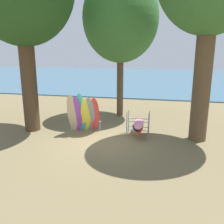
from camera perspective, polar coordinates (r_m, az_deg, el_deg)
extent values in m
plane|color=brown|center=(11.87, -2.48, -6.97)|extent=(80.00, 80.00, 0.00)
cube|color=#38607A|center=(39.75, 8.13, 8.04)|extent=(80.00, 36.00, 0.10)
cylinder|color=#4C3823|center=(13.69, -19.00, 7.74)|extent=(0.81, 0.81, 5.84)
cylinder|color=brown|center=(12.18, 20.49, 7.64)|extent=(0.83, 0.83, 6.16)
cylinder|color=brown|center=(16.09, 1.91, 7.40)|extent=(0.42, 0.42, 4.74)
ellipsoid|color=#387033|center=(16.09, 2.04, 21.18)|extent=(4.73, 4.73, 5.44)
ellipsoid|color=#C6B289|center=(12.91, -9.32, -0.30)|extent=(0.63, 0.84, 2.18)
ellipsoid|color=purple|center=(12.90, -8.29, -0.56)|extent=(0.63, 0.82, 2.05)
ellipsoid|color=#38B2AD|center=(12.86, -7.27, -0.17)|extent=(0.63, 0.86, 2.23)
ellipsoid|color=yellow|center=(12.88, -6.22, -0.75)|extent=(0.75, 0.97, 1.95)
ellipsoid|color=gray|center=(12.86, -5.20, -0.55)|extent=(0.67, 1.03, 2.03)
ellipsoid|color=red|center=(12.86, -4.16, -0.61)|extent=(0.72, 1.00, 2.00)
cylinder|color=#9EA0A5|center=(13.47, -9.58, -3.30)|extent=(0.04, 0.04, 0.55)
cylinder|color=#9EA0A5|center=(13.29, -2.84, -3.35)|extent=(0.04, 0.04, 0.55)
cylinder|color=#9EA0A5|center=(13.28, -6.27, -2.20)|extent=(1.71, 0.41, 0.04)
cylinder|color=#9EA0A5|center=(12.43, 3.46, -2.94)|extent=(0.05, 0.05, 1.25)
cylinder|color=#9EA0A5|center=(12.32, 8.53, -3.24)|extent=(0.05, 0.05, 1.25)
cylinder|color=#9EA0A5|center=(13.00, 3.87, -2.17)|extent=(0.05, 0.05, 1.25)
cylinder|color=#9EA0A5|center=(12.89, 8.72, -2.45)|extent=(0.05, 0.05, 1.25)
cylinder|color=#9EA0A5|center=(12.45, 5.95, -4.30)|extent=(1.10, 0.04, 0.04)
cylinder|color=#9EA0A5|center=(12.31, 6.01, -2.31)|extent=(1.10, 0.04, 0.04)
cylinder|color=#9EA0A5|center=(13.01, 6.25, -3.47)|extent=(1.10, 0.04, 0.04)
cylinder|color=#9EA0A5|center=(12.88, 6.30, -1.57)|extent=(1.10, 0.04, 0.04)
ellipsoid|color=orange|center=(12.71, 6.17, -3.67)|extent=(0.61, 2.12, 0.06)
ellipsoid|color=#C6B289|center=(12.70, 5.91, -3.40)|extent=(0.66, 2.13, 0.06)
ellipsoid|color=red|center=(12.67, 6.26, -3.16)|extent=(0.63, 2.13, 0.06)
ellipsoid|color=black|center=(12.66, 6.21, -2.90)|extent=(0.55, 2.11, 0.06)
ellipsoid|color=pink|center=(12.64, 6.30, -2.65)|extent=(0.64, 2.13, 0.06)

